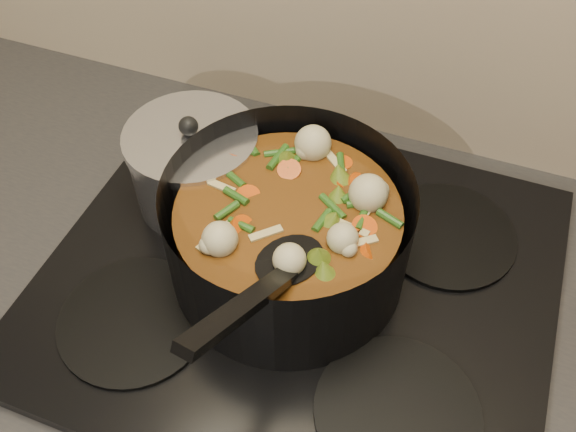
% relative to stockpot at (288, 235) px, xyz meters
% --- Properties ---
extents(counter, '(2.64, 0.64, 0.91)m').
position_rel_stockpot_xyz_m(counter, '(0.02, -0.01, -0.54)').
color(counter, brown).
rests_on(counter, ground).
extents(stovetop, '(0.62, 0.54, 0.03)m').
position_rel_stockpot_xyz_m(stovetop, '(0.02, -0.01, -0.08)').
color(stovetop, black).
rests_on(stovetop, counter).
extents(stockpot, '(0.37, 0.44, 0.21)m').
position_rel_stockpot_xyz_m(stockpot, '(0.00, 0.00, 0.00)').
color(stockpot, black).
rests_on(stockpot, stovetop).
extents(saucepan, '(0.17, 0.17, 0.14)m').
position_rel_stockpot_xyz_m(saucepan, '(-0.16, 0.07, -0.01)').
color(saucepan, silver).
rests_on(saucepan, stovetop).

